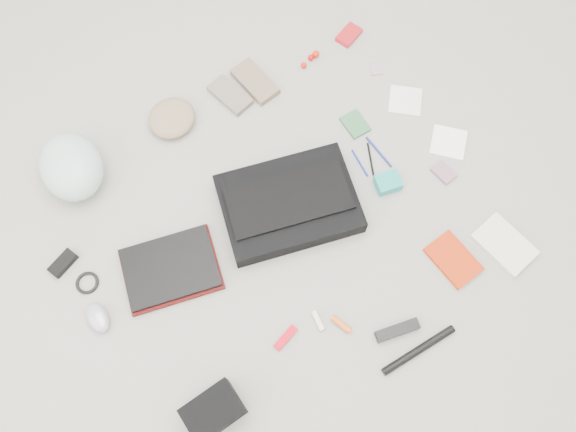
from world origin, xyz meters
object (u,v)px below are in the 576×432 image
messenger_bag (289,204)px  book_red (453,259)px  bike_helmet (71,167)px  camera_bag (213,411)px  laptop (170,268)px  accordion_wallet (388,183)px

messenger_bag → book_red: (0.40, -0.48, -0.03)m
bike_helmet → camera_bag: bearing=-83.4°
messenger_bag → book_red: messenger_bag is taller
messenger_bag → camera_bag: camera_bag is taller
laptop → camera_bag: (-0.10, -0.50, 0.02)m
bike_helmet → camera_bag: size_ratio=1.59×
camera_bag → accordion_wallet: camera_bag is taller
camera_bag → book_red: (0.98, 0.01, -0.05)m
laptop → book_red: bearing=-15.6°
messenger_bag → laptop: bearing=-166.8°
bike_helmet → camera_bag: 1.01m
camera_bag → messenger_bag: bearing=36.9°
camera_bag → book_red: camera_bag is taller
book_red → accordion_wallet: 0.37m
camera_bag → accordion_wallet: bearing=18.3°
messenger_bag → laptop: 0.48m
messenger_bag → book_red: size_ratio=2.59×
book_red → messenger_bag: bearing=124.2°
messenger_bag → accordion_wallet: bearing=-2.6°
messenger_bag → camera_bag: 0.76m
laptop → bike_helmet: bike_helmet is taller
laptop → bike_helmet: bearing=118.2°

